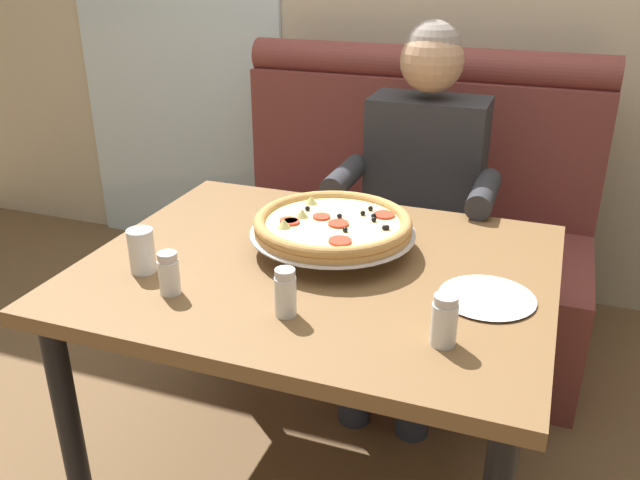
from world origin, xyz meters
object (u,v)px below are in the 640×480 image
object	(u,v)px
dining_table	(318,293)
patio_chair	(214,119)
booth_bench	(400,242)
pizza	(333,225)
diner_main	(418,194)
shaker_pepper_flakes	(444,323)
drinking_glass	(142,253)
shaker_oregano	(169,276)
plate_near_left	(487,295)
shaker_parmesan	(286,296)

from	to	relation	value
dining_table	patio_chair	world-z (taller)	patio_chair
booth_bench	pizza	size ratio (longest dim) A/B	3.26
booth_bench	dining_table	xyz separation A→B (m)	(0.00, -0.95, 0.26)
diner_main	shaker_pepper_flakes	xyz separation A→B (m)	(0.26, -0.94, 0.08)
pizza	patio_chair	bearing A→B (deg)	126.35
pizza	dining_table	bearing A→B (deg)	-93.86
drinking_glass	patio_chair	world-z (taller)	patio_chair
drinking_glass	shaker_oregano	bearing A→B (deg)	-31.35
booth_bench	patio_chair	distance (m)	1.79
diner_main	pizza	bearing A→B (deg)	-100.23
plate_near_left	patio_chair	bearing A→B (deg)	131.86
pizza	shaker_oregano	xyz separation A→B (m)	(-0.28, -0.36, -0.03)
dining_table	diner_main	world-z (taller)	diner_main
booth_bench	dining_table	world-z (taller)	booth_bench
drinking_glass	patio_chair	distance (m)	2.46
pizza	diner_main	bearing A→B (deg)	79.77
dining_table	shaker_oregano	xyz separation A→B (m)	(-0.27, -0.27, 0.13)
dining_table	shaker_pepper_flakes	xyz separation A→B (m)	(0.37, -0.26, 0.14)
booth_bench	shaker_parmesan	size ratio (longest dim) A/B	12.79
patio_chair	shaker_pepper_flakes	bearing A→B (deg)	-51.99
booth_bench	diner_main	distance (m)	0.43
booth_bench	plate_near_left	world-z (taller)	booth_bench
pizza	plate_near_left	size ratio (longest dim) A/B	1.97
pizza	shaker_parmesan	size ratio (longest dim) A/B	3.92
plate_near_left	drinking_glass	size ratio (longest dim) A/B	1.99
booth_bench	drinking_glass	distance (m)	1.27
diner_main	patio_chair	bearing A→B (deg)	138.66
booth_bench	shaker_oregano	world-z (taller)	booth_bench
diner_main	pizza	size ratio (longest dim) A/B	2.88
pizza	plate_near_left	world-z (taller)	pizza
shaker_parmesan	shaker_pepper_flakes	world-z (taller)	same
pizza	drinking_glass	bearing A→B (deg)	-145.06
shaker_parmesan	drinking_glass	xyz separation A→B (m)	(-0.42, 0.07, 0.00)
dining_table	pizza	bearing A→B (deg)	86.14
dining_table	shaker_parmesan	bearing A→B (deg)	-85.44
plate_near_left	drinking_glass	bearing A→B (deg)	-169.61
dining_table	shaker_parmesan	world-z (taller)	shaker_parmesan
dining_table	plate_near_left	xyz separation A→B (m)	(0.43, -0.04, 0.10)
booth_bench	shaker_pepper_flakes	distance (m)	1.33
patio_chair	dining_table	bearing A→B (deg)	-55.01
shaker_oregano	plate_near_left	distance (m)	0.74
booth_bench	diner_main	world-z (taller)	diner_main
diner_main	shaker_pepper_flakes	distance (m)	0.98
plate_near_left	drinking_glass	world-z (taller)	drinking_glass
dining_table	shaker_oregano	world-z (taller)	shaker_oregano
shaker_pepper_flakes	patio_chair	bearing A→B (deg)	128.01
shaker_pepper_flakes	plate_near_left	bearing A→B (deg)	74.47
diner_main	plate_near_left	size ratio (longest dim) A/B	5.66
drinking_glass	dining_table	bearing A→B (deg)	25.70
pizza	shaker_parmesan	bearing A→B (deg)	-87.58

